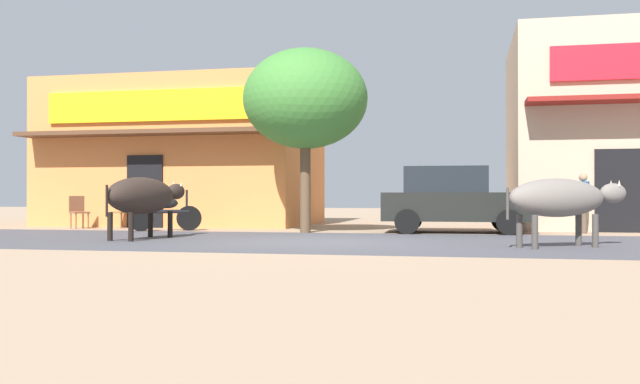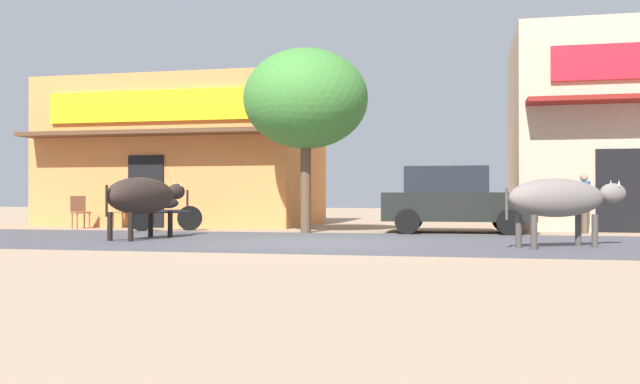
{
  "view_description": "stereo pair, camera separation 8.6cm",
  "coord_description": "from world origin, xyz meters",
  "px_view_note": "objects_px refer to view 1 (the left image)",
  "views": [
    {
      "loc": [
        2.84,
        -13.53,
        0.9
      ],
      "look_at": [
        -0.37,
        1.63,
        1.0
      ],
      "focal_mm": 38.55,
      "sensor_mm": 36.0,
      "label": 1
    },
    {
      "loc": [
        2.93,
        -13.51,
        0.9
      ],
      "look_at": [
        -0.37,
        1.63,
        1.0
      ],
      "focal_mm": 38.55,
      "sensor_mm": 36.0,
      "label": 2
    }
  ],
  "objects_px": {
    "parked_hatchback_car": "(453,199)",
    "cow_far_dark": "(561,199)",
    "parked_motorcycle": "(166,213)",
    "pedestrian_by_shop": "(583,198)",
    "roadside_tree": "(305,99)",
    "cafe_chair_by_doorway": "(78,210)",
    "cow_near_brown": "(143,196)",
    "cafe_chair_near_tree": "(123,210)"
  },
  "relations": [
    {
      "from": "parked_hatchback_car",
      "to": "cow_far_dark",
      "type": "bearing_deg",
      "value": -67.56
    },
    {
      "from": "parked_motorcycle",
      "to": "pedestrian_by_shop",
      "type": "height_order",
      "value": "pedestrian_by_shop"
    },
    {
      "from": "parked_motorcycle",
      "to": "pedestrian_by_shop",
      "type": "relative_size",
      "value": 1.17
    },
    {
      "from": "roadside_tree",
      "to": "cafe_chair_by_doorway",
      "type": "distance_m",
      "value": 7.42
    },
    {
      "from": "parked_motorcycle",
      "to": "pedestrian_by_shop",
      "type": "distance_m",
      "value": 10.58
    },
    {
      "from": "parked_hatchback_car",
      "to": "cow_far_dark",
      "type": "xyz_separation_m",
      "value": [
        1.94,
        -4.7,
        0.03
      ]
    },
    {
      "from": "cow_near_brown",
      "to": "cafe_chair_by_doorway",
      "type": "relative_size",
      "value": 2.92
    },
    {
      "from": "parked_motorcycle",
      "to": "cow_far_dark",
      "type": "bearing_deg",
      "value": -23.45
    },
    {
      "from": "cow_far_dark",
      "to": "pedestrian_by_shop",
      "type": "distance_m",
      "value": 5.17
    },
    {
      "from": "roadside_tree",
      "to": "cafe_chair_near_tree",
      "type": "height_order",
      "value": "roadside_tree"
    },
    {
      "from": "parked_hatchback_car",
      "to": "cafe_chair_by_doorway",
      "type": "height_order",
      "value": "parked_hatchback_car"
    },
    {
      "from": "cow_far_dark",
      "to": "cafe_chair_by_doorway",
      "type": "relative_size",
      "value": 2.57
    },
    {
      "from": "cafe_chair_by_doorway",
      "to": "cafe_chair_near_tree",
      "type": "bearing_deg",
      "value": 27.17
    },
    {
      "from": "cow_near_brown",
      "to": "cow_far_dark",
      "type": "height_order",
      "value": "cow_near_brown"
    },
    {
      "from": "parked_motorcycle",
      "to": "pedestrian_by_shop",
      "type": "bearing_deg",
      "value": 5.3
    },
    {
      "from": "roadside_tree",
      "to": "cafe_chair_near_tree",
      "type": "bearing_deg",
      "value": 165.47
    },
    {
      "from": "parked_hatchback_car",
      "to": "pedestrian_by_shop",
      "type": "relative_size",
      "value": 2.51
    },
    {
      "from": "roadside_tree",
      "to": "pedestrian_by_shop",
      "type": "relative_size",
      "value": 3.11
    },
    {
      "from": "parked_motorcycle",
      "to": "cafe_chair_near_tree",
      "type": "xyz_separation_m",
      "value": [
        -1.92,
        1.31,
        0.03
      ]
    },
    {
      "from": "parked_hatchback_car",
      "to": "cafe_chair_by_doorway",
      "type": "xyz_separation_m",
      "value": [
        -10.41,
        0.1,
        -0.33
      ]
    },
    {
      "from": "parked_motorcycle",
      "to": "cafe_chair_by_doorway",
      "type": "relative_size",
      "value": 1.88
    },
    {
      "from": "cow_near_brown",
      "to": "pedestrian_by_shop",
      "type": "distance_m",
      "value": 10.46
    },
    {
      "from": "cow_near_brown",
      "to": "roadside_tree",
      "type": "bearing_deg",
      "value": 48.84
    },
    {
      "from": "cow_near_brown",
      "to": "cafe_chair_by_doorway",
      "type": "height_order",
      "value": "cow_near_brown"
    },
    {
      "from": "pedestrian_by_shop",
      "to": "cafe_chair_by_doorway",
      "type": "bearing_deg",
      "value": -179.04
    },
    {
      "from": "parked_motorcycle",
      "to": "cafe_chair_by_doorway",
      "type": "height_order",
      "value": "parked_motorcycle"
    },
    {
      "from": "parked_motorcycle",
      "to": "cow_near_brown",
      "type": "bearing_deg",
      "value": -73.29
    },
    {
      "from": "cow_near_brown",
      "to": "cow_far_dark",
      "type": "distance_m",
      "value": 8.37
    },
    {
      "from": "cow_far_dark",
      "to": "cafe_chair_near_tree",
      "type": "bearing_deg",
      "value": 154.55
    },
    {
      "from": "pedestrian_by_shop",
      "to": "parked_motorcycle",
      "type": "bearing_deg",
      "value": -174.7
    },
    {
      "from": "parked_hatchback_car",
      "to": "cafe_chair_by_doorway",
      "type": "distance_m",
      "value": 10.42
    },
    {
      "from": "parked_motorcycle",
      "to": "cow_far_dark",
      "type": "relative_size",
      "value": 0.73
    },
    {
      "from": "cow_far_dark",
      "to": "cafe_chair_near_tree",
      "type": "height_order",
      "value": "cow_far_dark"
    },
    {
      "from": "pedestrian_by_shop",
      "to": "cafe_chair_by_doorway",
      "type": "distance_m",
      "value": 13.54
    },
    {
      "from": "parked_hatchback_car",
      "to": "pedestrian_by_shop",
      "type": "distance_m",
      "value": 3.13
    },
    {
      "from": "cow_near_brown",
      "to": "cafe_chair_near_tree",
      "type": "xyz_separation_m",
      "value": [
        -2.93,
        4.67,
        -0.4
      ]
    },
    {
      "from": "cafe_chair_near_tree",
      "to": "cow_near_brown",
      "type": "bearing_deg",
      "value": -57.91
    },
    {
      "from": "parked_hatchback_car",
      "to": "cow_near_brown",
      "type": "relative_size",
      "value": 1.37
    },
    {
      "from": "cafe_chair_by_doorway",
      "to": "pedestrian_by_shop",
      "type": "bearing_deg",
      "value": 0.96
    },
    {
      "from": "cow_near_brown",
      "to": "cafe_chair_by_doorway",
      "type": "distance_m",
      "value": 5.76
    },
    {
      "from": "cafe_chair_by_doorway",
      "to": "parked_hatchback_car",
      "type": "bearing_deg",
      "value": -0.56
    },
    {
      "from": "roadside_tree",
      "to": "cafe_chair_by_doorway",
      "type": "height_order",
      "value": "roadside_tree"
    }
  ]
}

